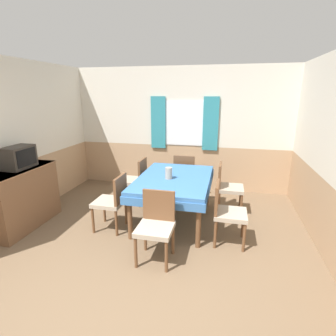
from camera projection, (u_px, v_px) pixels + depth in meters
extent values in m
plane|color=brown|center=(110.00, 313.00, 2.55)|extent=(16.00, 16.00, 0.00)
cube|color=silver|center=(181.00, 107.00, 5.52)|extent=(5.00, 0.05, 1.65)
cube|color=tan|center=(180.00, 166.00, 5.88)|extent=(5.00, 0.05, 0.95)
cube|color=white|center=(184.00, 123.00, 5.56)|extent=(0.93, 0.01, 0.94)
cube|color=teal|center=(158.00, 123.00, 5.66)|extent=(0.32, 0.03, 1.11)
cube|color=teal|center=(211.00, 124.00, 5.42)|extent=(0.32, 0.03, 1.11)
cube|color=silver|center=(20.00, 111.00, 4.28)|extent=(0.05, 4.07, 1.65)
cube|color=tan|center=(32.00, 186.00, 4.64)|extent=(0.05, 4.07, 0.95)
cube|color=silver|center=(336.00, 117.00, 3.28)|extent=(0.05, 4.07, 1.65)
cube|color=tan|center=(320.00, 211.00, 3.64)|extent=(0.05, 4.07, 0.95)
cube|color=#386BA8|center=(174.00, 179.00, 4.25)|extent=(1.15, 1.65, 0.06)
cube|color=#386BA8|center=(174.00, 184.00, 4.27)|extent=(1.18, 1.68, 0.12)
cylinder|color=brown|center=(130.00, 217.00, 3.76)|extent=(0.07, 0.07, 0.69)
cylinder|color=brown|center=(198.00, 225.00, 3.55)|extent=(0.07, 0.07, 0.69)
cylinder|color=brown|center=(157.00, 184.00, 5.16)|extent=(0.07, 0.07, 0.69)
cylinder|color=brown|center=(207.00, 187.00, 4.94)|extent=(0.07, 0.07, 0.69)
cylinder|color=brown|center=(166.00, 257.00, 3.08)|extent=(0.04, 0.04, 0.41)
cylinder|color=brown|center=(136.00, 252.00, 3.16)|extent=(0.04, 0.04, 0.41)
cylinder|color=brown|center=(173.00, 240.00, 3.43)|extent=(0.04, 0.04, 0.41)
cylinder|color=brown|center=(145.00, 236.00, 3.52)|extent=(0.04, 0.04, 0.41)
cube|color=tan|center=(155.00, 229.00, 3.23)|extent=(0.44, 0.44, 0.06)
cube|color=brown|center=(159.00, 205.00, 3.35)|extent=(0.42, 0.04, 0.41)
cylinder|color=brown|center=(240.00, 198.00, 4.82)|extent=(0.04, 0.04, 0.41)
cylinder|color=brown|center=(241.00, 206.00, 4.46)|extent=(0.04, 0.04, 0.41)
cylinder|color=brown|center=(219.00, 196.00, 4.90)|extent=(0.04, 0.04, 0.41)
cylinder|color=brown|center=(218.00, 204.00, 4.55)|extent=(0.04, 0.04, 0.41)
cube|color=tan|center=(231.00, 188.00, 4.62)|extent=(0.44, 0.44, 0.06)
cube|color=brown|center=(220.00, 175.00, 4.60)|extent=(0.04, 0.42, 0.41)
cylinder|color=brown|center=(93.00, 220.00, 3.96)|extent=(0.04, 0.04, 0.41)
cylinder|color=brown|center=(104.00, 210.00, 4.31)|extent=(0.04, 0.04, 0.41)
cylinder|color=brown|center=(116.00, 223.00, 3.87)|extent=(0.04, 0.04, 0.41)
cylinder|color=brown|center=(126.00, 212.00, 4.23)|extent=(0.04, 0.04, 0.41)
cube|color=tan|center=(109.00, 202.00, 4.03)|extent=(0.44, 0.44, 0.06)
cube|color=brown|center=(120.00, 189.00, 3.92)|extent=(0.04, 0.42, 0.41)
cylinder|color=brown|center=(178.00, 181.00, 5.70)|extent=(0.04, 0.04, 0.41)
cylinder|color=brown|center=(195.00, 183.00, 5.62)|extent=(0.04, 0.04, 0.41)
cylinder|color=brown|center=(174.00, 187.00, 5.34)|extent=(0.04, 0.04, 0.41)
cylinder|color=brown|center=(193.00, 189.00, 5.26)|extent=(0.04, 0.04, 0.41)
cube|color=tan|center=(185.00, 174.00, 5.42)|extent=(0.44, 0.44, 0.06)
cube|color=brown|center=(184.00, 166.00, 5.16)|extent=(0.42, 0.04, 0.41)
cylinder|color=brown|center=(120.00, 195.00, 4.94)|extent=(0.04, 0.04, 0.41)
cylinder|color=brown|center=(128.00, 188.00, 5.30)|extent=(0.04, 0.04, 0.41)
cylinder|color=brown|center=(139.00, 197.00, 4.86)|extent=(0.04, 0.04, 0.41)
cylinder|color=brown|center=(146.00, 190.00, 5.21)|extent=(0.04, 0.04, 0.41)
cube|color=tan|center=(133.00, 181.00, 5.01)|extent=(0.44, 0.44, 0.06)
cube|color=brown|center=(143.00, 170.00, 4.90)|extent=(0.04, 0.42, 0.41)
cylinder|color=brown|center=(243.00, 224.00, 3.84)|extent=(0.04, 0.04, 0.41)
cylinder|color=brown|center=(244.00, 238.00, 3.48)|extent=(0.04, 0.04, 0.41)
cylinder|color=brown|center=(217.00, 222.00, 3.92)|extent=(0.04, 0.04, 0.41)
cylinder|color=brown|center=(215.00, 234.00, 3.56)|extent=(0.04, 0.04, 0.41)
cube|color=tan|center=(231.00, 214.00, 3.64)|extent=(0.44, 0.44, 0.06)
cube|color=brown|center=(217.00, 197.00, 3.61)|extent=(0.04, 0.42, 0.41)
cube|color=brown|center=(23.00, 198.00, 4.09)|extent=(0.44, 1.19, 0.95)
cube|color=#8C5F3F|center=(18.00, 170.00, 3.97)|extent=(0.46, 1.21, 0.02)
cube|color=#2D2823|center=(19.00, 157.00, 3.98)|extent=(0.28, 0.47, 0.34)
cube|color=black|center=(27.00, 157.00, 3.95)|extent=(0.01, 0.39, 0.26)
cylinder|color=#A39989|center=(169.00, 173.00, 4.14)|extent=(0.11, 0.11, 0.18)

